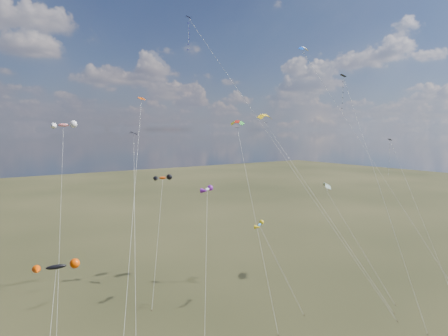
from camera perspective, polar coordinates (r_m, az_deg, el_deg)
diamond_black_high at (r=63.35m, az=17.17°, el=8.64°), size 5.49×17.73×32.42m
diamond_navy_tall at (r=58.84m, az=-2.77°, el=15.73°), size 16.34×24.91×40.29m
diamond_black_mid at (r=45.02m, az=-12.69°, el=-3.44°), size 6.94×15.18×23.82m
diamond_navy_right at (r=77.41m, az=22.80°, el=0.78°), size 4.56×13.96×22.43m
diamond_orange_center at (r=48.50m, az=-12.42°, el=0.02°), size 12.40×21.32×28.45m
parafoil_yellow at (r=64.85m, az=5.95°, el=7.42°), size 5.97×21.45×27.01m
parafoil_blue_white at (r=67.14m, az=11.58°, el=16.18°), size 2.09×29.66×37.60m
parafoil_striped at (r=66.74m, az=14.54°, el=-2.29°), size 2.82×14.74×15.93m
parafoil_tricolor at (r=61.31m, az=1.93°, el=6.43°), size 7.22×17.37×25.78m
novelty_black_orange at (r=41.13m, az=-22.86°, el=-12.92°), size 4.88×6.94×11.86m
novelty_orange_black at (r=63.14m, az=-8.75°, el=-1.47°), size 7.63×9.79×17.07m
novelty_white_purple at (r=55.10m, az=-2.40°, el=-3.15°), size 8.95×12.33×16.32m
novelty_redwhite_stripe at (r=65.57m, az=-21.97°, el=5.64°), size 7.85×19.65×25.41m
novelty_blue_yellow at (r=55.13m, az=5.13°, el=-8.11°), size 3.66×7.34×11.53m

